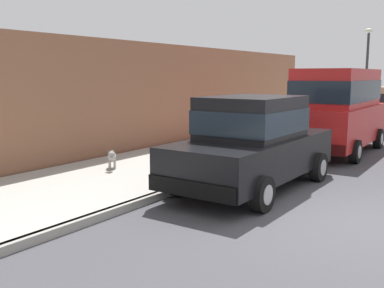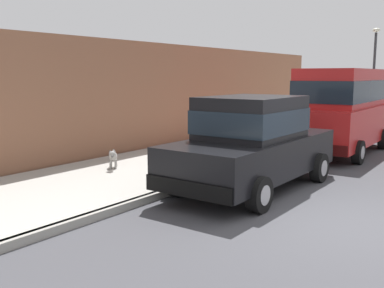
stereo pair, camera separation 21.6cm
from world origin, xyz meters
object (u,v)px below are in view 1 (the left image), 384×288
object	(u,v)px
car_red_van	(337,107)
street_lamp	(367,63)
dog_grey	(112,157)
car_tan_hatchback	(379,109)
car_black_sedan	(253,142)

from	to	relation	value
car_red_van	street_lamp	distance (m)	9.50
car_red_van	dog_grey	bearing A→B (deg)	-118.83
car_red_van	dog_grey	xyz separation A→B (m)	(-3.39, -6.15, -0.97)
car_red_van	car_tan_hatchback	distance (m)	5.61
dog_grey	car_red_van	bearing A→B (deg)	61.17
car_tan_hatchback	dog_grey	xyz separation A→B (m)	(-3.39, -11.75, -0.55)
car_red_van	street_lamp	world-z (taller)	street_lamp
car_tan_hatchback	dog_grey	distance (m)	12.24
car_black_sedan	dog_grey	bearing A→B (deg)	-168.06
car_red_van	dog_grey	distance (m)	7.09
dog_grey	street_lamp	bearing A→B (deg)	82.91
car_tan_hatchback	dog_grey	size ratio (longest dim) A/B	6.55
car_red_van	street_lamp	bearing A→B (deg)	99.01
car_tan_hatchback	car_black_sedan	bearing A→B (deg)	-90.18
car_red_van	street_lamp	xyz separation A→B (m)	(-1.47, 9.27, 1.51)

